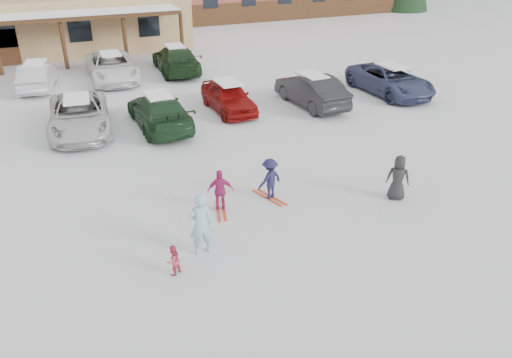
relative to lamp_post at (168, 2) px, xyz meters
name	(u,v)px	position (x,y,z in m)	size (l,w,h in m)	color
ground	(260,226)	(-3.48, -23.25, -3.17)	(160.00, 160.00, 0.00)	white
lamp_post	(168,2)	(0.00, 0.00, 0.00)	(0.50, 0.25, 5.56)	black
adult_skier	(201,224)	(-5.40, -23.83, -2.29)	(0.64, 0.42, 1.76)	#96C2D3
toddler_red	(173,260)	(-6.33, -24.43, -2.76)	(0.40, 0.31, 0.82)	#C7354F
child_navy	(270,179)	(-2.53, -21.84, -2.49)	(0.88, 0.50, 1.36)	#1A193B
skis_child_navy	(270,198)	(-2.53, -21.84, -3.16)	(0.20, 1.40, 0.03)	#C7401C
child_magenta	(220,191)	(-4.20, -21.93, -2.51)	(0.78, 0.33, 1.33)	#AC2268
skis_child_magenta	(221,209)	(-4.20, -21.93, -3.16)	(0.20, 1.40, 0.03)	#C7401C
bystander_dark	(398,178)	(1.13, -23.44, -2.44)	(0.71, 0.47, 1.46)	#242326
parked_car_2	(79,115)	(-7.41, -13.50, -2.45)	(2.40, 5.20, 1.45)	silver
parked_car_3	(159,111)	(-4.23, -14.31, -2.46)	(2.01, 4.94, 1.43)	#1B3B20
parked_car_4	(228,97)	(-0.81, -13.48, -2.48)	(1.64, 4.07, 1.39)	maroon
parked_car_5	(311,90)	(3.10, -14.30, -2.42)	(1.59, 4.56, 1.50)	black
parked_car_6	(390,80)	(7.72, -14.19, -2.45)	(2.39, 5.19, 1.44)	#3A4066
parked_car_9	(37,76)	(-8.79, -6.21, -2.47)	(1.48, 4.25, 1.40)	silver
parked_car_10	(112,67)	(-4.92, -6.06, -2.43)	(2.47, 5.36, 1.49)	white
parked_car_11	(176,59)	(-1.22, -5.83, -2.41)	(2.15, 5.28, 1.53)	#183117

